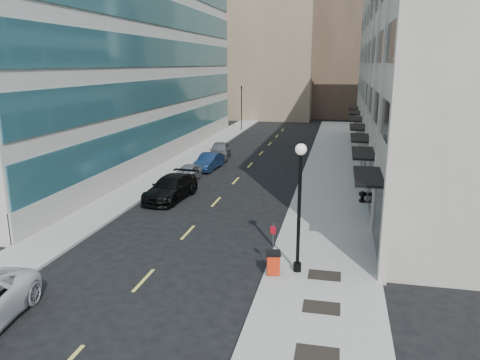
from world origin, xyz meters
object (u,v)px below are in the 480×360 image
at_px(sign_post, 273,239).
at_px(urn_planter, 363,195).
at_px(car_blue_sedan, 209,162).
at_px(car_silver_sedan, 188,173).
at_px(car_grey_sedan, 220,151).
at_px(lamppost, 299,197).
at_px(trash_bin, 273,262).
at_px(car_black_pickup, 171,188).
at_px(traffic_signal, 241,89).

relative_size(sign_post, urn_planter, 2.97).
bearing_deg(car_blue_sedan, car_silver_sedan, -90.85).
relative_size(car_silver_sedan, car_grey_sedan, 0.82).
xyz_separation_m(lamppost, sign_post, (-1.10, -0.00, -2.02)).
xyz_separation_m(trash_bin, urn_planter, (4.20, 12.08, -0.11)).
xyz_separation_m(car_black_pickup, urn_planter, (12.80, 1.58, -0.21)).
height_order(car_blue_sedan, car_grey_sedan, car_grey_sedan).
relative_size(trash_bin, urn_planter, 1.41).
relative_size(car_black_pickup, car_grey_sedan, 1.17).
height_order(lamppost, urn_planter, lamppost).
bearing_deg(trash_bin, urn_planter, 59.46).
xyz_separation_m(car_silver_sedan, car_grey_sedan, (0.20, 9.28, 0.14)).
distance_m(car_silver_sedan, urn_planter, 13.72).
relative_size(traffic_signal, car_grey_sedan, 1.48).
relative_size(car_black_pickup, trash_bin, 5.41).
bearing_deg(traffic_signal, car_blue_sedan, -84.64).
xyz_separation_m(car_blue_sedan, car_grey_sedan, (-0.28, 4.85, 0.10)).
relative_size(trash_bin, lamppost, 0.17).
bearing_deg(sign_post, car_blue_sedan, 126.95).
distance_m(car_silver_sedan, lamppost, 18.34).
relative_size(car_black_pickup, car_blue_sedan, 1.28).
xyz_separation_m(car_silver_sedan, car_blue_sedan, (0.48, 4.43, 0.04)).
xyz_separation_m(traffic_signal, lamppost, (11.90, -44.00, -2.14)).
xyz_separation_m(traffic_signal, sign_post, (10.80, -44.00, -4.17)).
height_order(traffic_signal, car_silver_sedan, traffic_signal).
height_order(car_silver_sedan, sign_post, sign_post).
height_order(car_black_pickup, car_blue_sedan, car_black_pickup).
bearing_deg(trash_bin, car_black_pickup, 117.95).
height_order(car_grey_sedan, sign_post, sign_post).
height_order(car_grey_sedan, urn_planter, car_grey_sedan).
relative_size(car_black_pickup, lamppost, 0.94).
xyz_separation_m(car_black_pickup, trash_bin, (8.60, -10.50, -0.10)).
distance_m(sign_post, urn_planter, 12.39).
xyz_separation_m(car_black_pickup, car_grey_sedan, (-0.28, 14.32, 0.01)).
distance_m(trash_bin, urn_planter, 12.79).
bearing_deg(car_silver_sedan, trash_bin, -59.94).
bearing_deg(car_grey_sedan, car_blue_sedan, -94.44).
distance_m(trash_bin, sign_post, 0.99).
relative_size(traffic_signal, sign_post, 3.26).
relative_size(car_blue_sedan, trash_bin, 4.21).
bearing_deg(lamppost, car_silver_sedan, 123.83).
relative_size(lamppost, sign_post, 2.72).
relative_size(car_silver_sedan, trash_bin, 3.81).
bearing_deg(car_black_pickup, car_grey_sedan, 97.19).
bearing_deg(urn_planter, car_black_pickup, -172.97).
distance_m(car_blue_sedan, lamppost, 21.90).
relative_size(car_grey_sedan, lamppost, 0.81).
xyz_separation_m(traffic_signal, urn_planter, (15.10, -32.42, -5.13)).
bearing_deg(car_silver_sedan, traffic_signal, 93.36).
distance_m(car_blue_sedan, trash_bin, 21.75).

